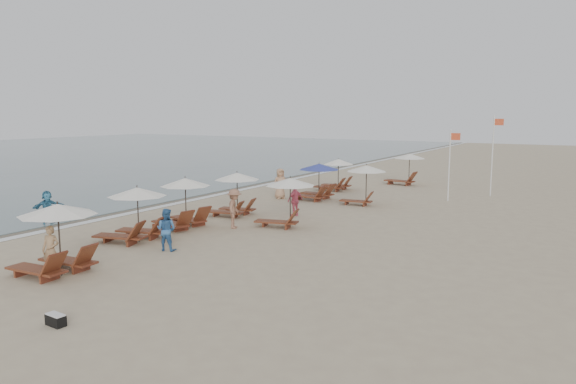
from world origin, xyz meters
The scene contains 21 objects.
ground centered at (0.00, 0.00, 0.00)m, with size 160.00×160.00×0.00m, color tan.
wet_sand_band centered at (-12.50, 10.00, 0.00)m, with size 3.20×140.00×0.01m, color #6B5E4C.
foam_line centered at (-11.20, 10.00, 0.01)m, with size 0.50×140.00×0.02m, color white.
lounger_station_0 centered at (-5.27, -4.73, 1.14)m, with size 2.74×2.40×2.29m.
lounger_station_1 centered at (-6.54, -0.19, 1.05)m, with size 2.76×2.52×2.18m.
lounger_station_2 centered at (-6.59, 2.71, 1.05)m, with size 2.69×2.43×2.25m.
lounger_station_3 centered at (-6.26, 6.22, 1.13)m, with size 2.52×2.24×2.17m.
lounger_station_4 centered at (-5.09, 12.71, 1.08)m, with size 2.72×2.38×2.15m.
lounger_station_5 centered at (-5.81, 16.89, 0.97)m, with size 2.51×2.04×2.08m.
inland_station_0 centered at (-2.67, 5.12, 1.39)m, with size 2.70×2.24×2.22m.
inland_station_1 centered at (-1.94, 12.37, 1.47)m, with size 2.56×2.24×2.22m.
inland_station_2 centered at (-2.71, 21.86, 1.28)m, with size 2.86×2.24×2.22m.
beachgoer_near centered at (-5.42, -4.77, 0.78)m, with size 0.57×0.37×1.56m, color #A07D57.
beachgoer_mid_a centered at (-4.34, -0.68, 0.80)m, with size 0.77×0.60×1.59m, color #33639A.
beachgoer_mid_b centered at (-4.47, 3.81, 0.88)m, with size 1.14×0.66×1.77m, color #8E5F48.
beachgoer_far_a centered at (-3.56, 7.65, 0.80)m, with size 0.93×0.39×1.59m, color #D4556C.
beachgoer_far_b centered at (-7.07, 12.02, 0.91)m, with size 0.89×0.58×1.82m, color tan.
waterline_walker centered at (-12.49, 0.23, 0.77)m, with size 1.44×0.46×1.55m, color #2D6887.
duffel_bag centered at (-1.61, -7.47, 0.15)m, with size 0.54×0.30×0.29m.
flag_pole_near centered at (1.86, 16.15, 2.31)m, with size 0.59×0.08×4.15m.
flag_pole_far centered at (3.61, 19.45, 2.72)m, with size 0.60×0.08×4.94m.
Camera 1 is at (9.57, -15.42, 5.10)m, focal length 33.89 mm.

